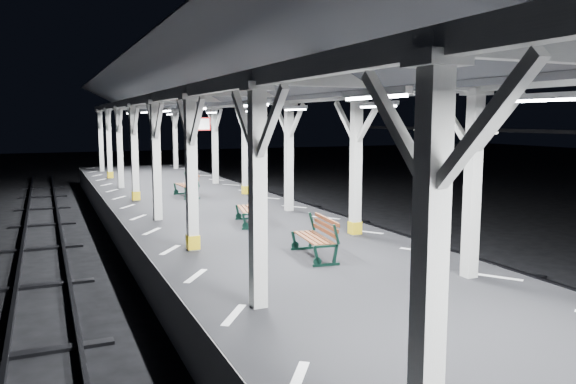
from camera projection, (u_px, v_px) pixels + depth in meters
ground at (318, 311)px, 11.15m from camera, size 120.00×120.00×0.00m
platform at (318, 287)px, 11.09m from camera, size 6.00×50.00×1.00m
hazard_stripes_left at (196, 276)px, 10.05m from camera, size 1.00×48.00×0.01m
hazard_stripes_right at (420, 251)px, 11.99m from camera, size 1.00×48.00×0.01m
track_left at (44, 348)px, 9.16m from camera, size 2.20×60.00×0.16m
track_right at (509, 279)px, 13.12m from camera, size 2.20×60.00×0.16m
canopy at (320, 78)px, 10.55m from camera, size 5.40×49.00×4.65m
bench_near at (318, 236)px, 11.39m from camera, size 0.75×1.56×0.81m
bench_mid at (252, 208)px, 14.98m from camera, size 0.87×1.61×0.83m
bench_far at (189, 184)px, 20.32m from camera, size 0.64×1.58×0.85m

